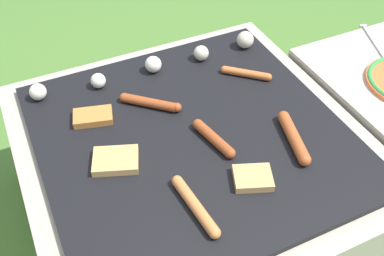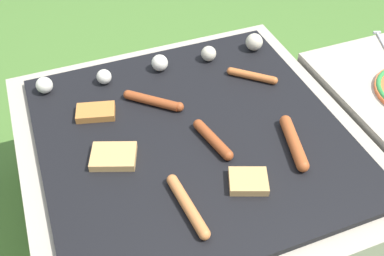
% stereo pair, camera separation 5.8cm
% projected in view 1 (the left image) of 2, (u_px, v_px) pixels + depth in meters
% --- Properties ---
extents(ground_plane, '(14.00, 14.00, 0.00)m').
position_uv_depth(ground_plane, '(192.00, 217.00, 1.44)').
color(ground_plane, '#47702D').
extents(grill, '(0.88, 0.88, 0.38)m').
position_uv_depth(grill, '(192.00, 180.00, 1.31)').
color(grill, '#A89E8C').
rests_on(grill, ground_plane).
extents(sausage_front_center, '(0.06, 0.16, 0.03)m').
position_uv_depth(sausage_front_center, '(213.00, 138.00, 1.15)').
color(sausage_front_center, '#93421E').
rests_on(sausage_front_center, grill).
extents(sausage_back_center, '(0.14, 0.13, 0.03)m').
position_uv_depth(sausage_back_center, '(150.00, 103.00, 1.25)').
color(sausage_back_center, '#93421E').
rests_on(sausage_back_center, grill).
extents(sausage_back_right, '(0.07, 0.18, 0.03)m').
position_uv_depth(sausage_back_right, '(294.00, 137.00, 1.15)').
color(sausage_back_right, '#A34C23').
rests_on(sausage_back_right, grill).
extents(sausage_front_right, '(0.12, 0.11, 0.02)m').
position_uv_depth(sausage_front_right, '(246.00, 73.00, 1.35)').
color(sausage_front_right, '#B7602D').
rests_on(sausage_front_right, grill).
extents(sausage_back_left, '(0.04, 0.19, 0.03)m').
position_uv_depth(sausage_back_left, '(195.00, 206.00, 1.00)').
color(sausage_back_left, '#C6753D').
rests_on(sausage_back_left, grill).
extents(bread_slice_center, '(0.13, 0.12, 0.02)m').
position_uv_depth(bread_slice_center, '(116.00, 160.00, 1.10)').
color(bread_slice_center, tan).
rests_on(bread_slice_center, grill).
extents(bread_slice_right, '(0.11, 0.10, 0.02)m').
position_uv_depth(bread_slice_right, '(253.00, 178.00, 1.06)').
color(bread_slice_right, tan).
rests_on(bread_slice_right, grill).
extents(bread_slice_left, '(0.12, 0.09, 0.02)m').
position_uv_depth(bread_slice_left, '(93.00, 117.00, 1.21)').
color(bread_slice_left, '#B27033').
rests_on(bread_slice_left, grill).
extents(mushroom_row, '(0.71, 0.07, 0.05)m').
position_uv_depth(mushroom_row, '(162.00, 62.00, 1.36)').
color(mushroom_row, silver).
rests_on(mushroom_row, grill).
extents(fork_utensil, '(0.09, 0.19, 0.01)m').
position_uv_depth(fork_utensil, '(372.00, 40.00, 1.49)').
color(fork_utensil, silver).
rests_on(fork_utensil, side_ledge).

